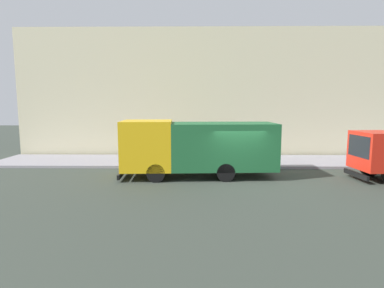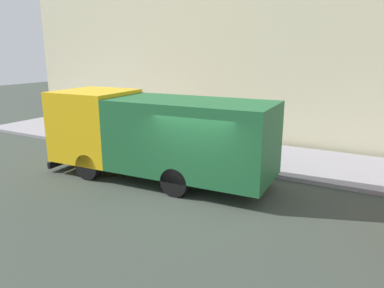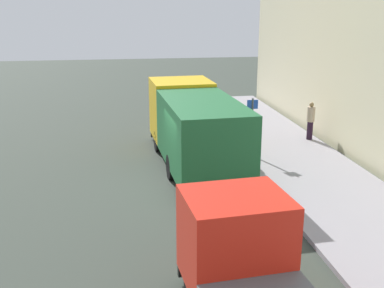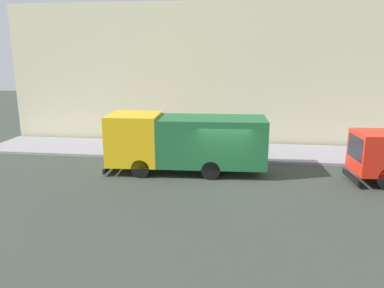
{
  "view_description": "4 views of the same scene",
  "coord_description": "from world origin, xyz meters",
  "px_view_note": "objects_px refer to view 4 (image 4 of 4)",
  "views": [
    {
      "loc": [
        -14.96,
        2.1,
        3.78
      ],
      "look_at": [
        1.15,
        2.32,
        1.7
      ],
      "focal_mm": 29.08,
      "sensor_mm": 36.0,
      "label": 1
    },
    {
      "loc": [
        -8.79,
        -4.81,
        4.3
      ],
      "look_at": [
        0.91,
        0.59,
        1.44
      ],
      "focal_mm": 33.71,
      "sensor_mm": 36.0,
      "label": 2
    },
    {
      "loc": [
        -1.8,
        -15.13,
        6.04
      ],
      "look_at": [
        0.8,
        1.16,
        1.12
      ],
      "focal_mm": 43.9,
      "sensor_mm": 36.0,
      "label": 3
    },
    {
      "loc": [
        -17.03,
        -0.7,
        5.87
      ],
      "look_at": [
        0.62,
        1.65,
        1.56
      ],
      "focal_mm": 34.89,
      "sensor_mm": 36.0,
      "label": 4
    }
  ],
  "objects_px": {
    "pedestrian_walking": "(164,129)",
    "street_sign_post": "(185,132)",
    "traffic_cone_orange": "(133,147)",
    "large_utility_truck": "(185,141)"
  },
  "relations": [
    {
      "from": "pedestrian_walking",
      "to": "street_sign_post",
      "type": "height_order",
      "value": "street_sign_post"
    },
    {
      "from": "large_utility_truck",
      "to": "traffic_cone_orange",
      "type": "bearing_deg",
      "value": 50.36
    },
    {
      "from": "traffic_cone_orange",
      "to": "street_sign_post",
      "type": "height_order",
      "value": "street_sign_post"
    },
    {
      "from": "large_utility_truck",
      "to": "street_sign_post",
      "type": "xyz_separation_m",
      "value": [
        2.41,
        0.39,
        -0.08
      ]
    },
    {
      "from": "traffic_cone_orange",
      "to": "street_sign_post",
      "type": "distance_m",
      "value": 3.32
    },
    {
      "from": "street_sign_post",
      "to": "traffic_cone_orange",
      "type": "bearing_deg",
      "value": 85.95
    },
    {
      "from": "street_sign_post",
      "to": "large_utility_truck",
      "type": "bearing_deg",
      "value": -170.78
    },
    {
      "from": "pedestrian_walking",
      "to": "street_sign_post",
      "type": "xyz_separation_m",
      "value": [
        -3.29,
        -1.88,
        0.5
      ]
    },
    {
      "from": "pedestrian_walking",
      "to": "street_sign_post",
      "type": "bearing_deg",
      "value": -165.88
    },
    {
      "from": "street_sign_post",
      "to": "pedestrian_walking",
      "type": "bearing_deg",
      "value": 29.77
    }
  ]
}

